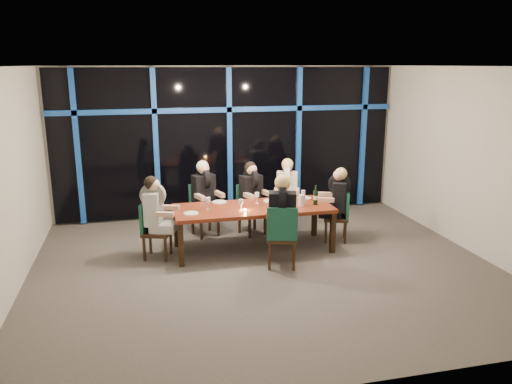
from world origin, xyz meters
TOP-DOWN VIEW (x-y plane):
  - room at (0.00, 0.00)m, footprint 7.04×7.00m
  - window_wall at (0.01, 2.93)m, footprint 6.86×0.43m
  - dining_table at (0.00, 0.80)m, footprint 2.60×1.00m
  - chair_far_left at (-0.71, 1.80)m, footprint 0.55×0.55m
  - chair_far_mid at (0.14, 1.67)m, footprint 0.55×0.55m
  - chair_far_right at (0.89, 1.79)m, footprint 0.54×0.54m
  - chair_end_left at (-1.65, 0.83)m, footprint 0.54×0.54m
  - chair_end_right at (1.59, 0.87)m, footprint 0.54×0.54m
  - chair_near_mid at (0.25, -0.06)m, footprint 0.57×0.57m
  - diner_far_left at (-0.68, 1.72)m, footprint 0.56×0.64m
  - diner_far_mid at (0.16, 1.59)m, footprint 0.56×0.63m
  - diner_far_right at (0.86, 1.72)m, footprint 0.55×0.62m
  - diner_end_left at (-1.58, 0.81)m, footprint 0.63×0.55m
  - diner_end_right at (1.52, 0.90)m, footprint 0.61×0.55m
  - diner_near_mid at (0.27, 0.02)m, footprint 0.57×0.67m
  - plate_far_left at (-0.50, 1.19)m, footprint 0.24×0.24m
  - plate_far_mid at (0.36, 1.07)m, footprint 0.24×0.24m
  - plate_far_right at (0.68, 1.19)m, footprint 0.24×0.24m
  - plate_end_left at (-1.04, 0.64)m, footprint 0.24×0.24m
  - plate_end_right at (0.99, 1.10)m, footprint 0.24×0.24m
  - plate_near_mid at (0.42, 0.56)m, footprint 0.24×0.24m
  - wine_bottle at (1.04, 0.68)m, footprint 0.08×0.08m
  - water_pitcher at (0.78, 0.64)m, footprint 0.12×0.10m
  - tea_light at (-0.18, 0.61)m, footprint 0.05×0.05m
  - wine_glass_a at (-0.24, 0.62)m, footprint 0.07×0.07m
  - wine_glass_b at (0.11, 0.98)m, footprint 0.07×0.07m
  - wine_glass_c at (0.48, 0.78)m, footprint 0.06×0.06m
  - wine_glass_d at (-0.75, 0.81)m, footprint 0.08×0.08m
  - wine_glass_e at (0.92, 0.97)m, footprint 0.07×0.07m

SIDE VIEW (x-z plane):
  - chair_end_right at x=1.59m, z-range 0.05..0.95m
  - chair_far_mid at x=0.14m, z-range 0.05..0.97m
  - chair_far_right at x=0.89m, z-range 0.05..0.97m
  - chair_end_left at x=-1.65m, z-range 0.05..0.97m
  - chair_far_left at x=-0.71m, z-range 0.05..0.99m
  - chair_near_mid at x=0.25m, z-range 0.06..1.05m
  - dining_table at x=0.00m, z-range 0.31..1.06m
  - plate_far_left at x=-0.50m, z-range 0.75..0.76m
  - plate_far_mid at x=0.36m, z-range 0.75..0.76m
  - plate_far_right at x=0.68m, z-range 0.75..0.76m
  - plate_end_left at x=-1.04m, z-range 0.75..0.76m
  - plate_end_right at x=0.99m, z-range 0.75..0.76m
  - plate_near_mid at x=0.42m, z-range 0.75..0.76m
  - tea_light at x=-0.18m, z-range 0.75..0.78m
  - water_pitcher at x=0.78m, z-range 0.75..0.94m
  - diner_end_right at x=1.52m, z-range 0.42..1.29m
  - wine_glass_c at x=0.48m, z-range 0.79..0.95m
  - diner_far_mid at x=0.16m, z-range 0.43..1.32m
  - diner_far_right at x=0.86m, z-range 0.43..1.32m
  - diner_end_left at x=-1.58m, z-range 0.43..1.33m
  - wine_bottle at x=1.04m, z-range 0.71..1.05m
  - wine_glass_e at x=0.92m, z-range 0.79..0.97m
  - wine_glass_a at x=-0.24m, z-range 0.79..0.98m
  - wine_glass_b at x=0.11m, z-range 0.79..0.98m
  - wine_glass_d at x=-0.75m, z-range 0.80..0.99m
  - diner_far_left at x=-0.68m, z-range 0.44..1.35m
  - diner_near_mid at x=0.27m, z-range 0.46..1.43m
  - window_wall at x=0.01m, z-range 0.08..3.02m
  - room at x=0.00m, z-range 0.51..3.53m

